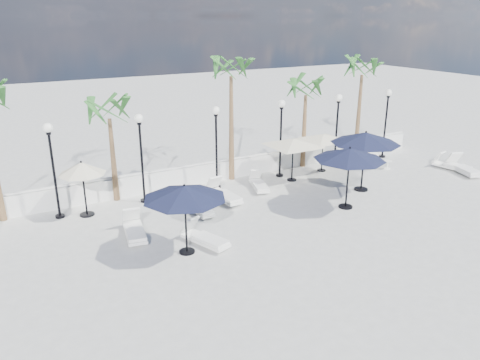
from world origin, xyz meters
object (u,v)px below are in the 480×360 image
lounger_3 (199,208)px  lounger_4 (205,238)px  parasol_cream_sq_b (324,135)px  parasol_cream_small (82,169)px  lounger_7 (463,168)px  parasol_navy_mid (350,154)px  parasol_navy_left (185,193)px  lounger_5 (224,194)px  lounger_8 (452,165)px  lounger_0 (134,230)px  parasol_navy_right (366,138)px  parasol_cream_sq_a (293,139)px  lounger_6 (259,184)px

lounger_3 → lounger_4: bearing=-113.1°
parasol_cream_sq_b → parasol_cream_small: parasol_cream_small is taller
lounger_7 → parasol_navy_mid: 8.58m
parasol_navy_left → lounger_5: bearing=48.1°
lounger_4 → lounger_8: lounger_8 is taller
lounger_0 → lounger_8: 16.88m
parasol_navy_right → parasol_cream_sq_a: size_ratio=0.69×
parasol_navy_right → lounger_6: bearing=149.3°
parasol_cream_sq_a → parasol_cream_small: 9.70m
lounger_0 → parasol_cream_small: parasol_cream_small is taller
lounger_5 → parasol_navy_left: parasol_navy_left is taller
parasol_cream_sq_a → lounger_3: bearing=-165.3°
lounger_3 → lounger_5: bearing=23.9°
lounger_6 → lounger_7: 10.79m
parasol_cream_sq_b → parasol_navy_left: bearing=-153.1°
lounger_4 → parasol_navy_mid: (6.60, 0.19, 2.07)m
parasol_cream_sq_a → lounger_4: bearing=-148.0°
lounger_5 → parasol_navy_left: size_ratio=0.78×
parasol_cream_sq_a → parasol_cream_sq_b: 2.29m
lounger_7 → parasol_navy_left: 15.86m
lounger_3 → lounger_4: 2.81m
lounger_7 → parasol_navy_right: bearing=-168.5°
lounger_4 → lounger_0: bearing=117.6°
lounger_4 → lounger_8: (14.90, 1.44, 0.00)m
parasol_navy_left → parasol_navy_mid: bearing=3.5°
lounger_0 → parasol_cream_sq_b: bearing=24.3°
lounger_5 → lounger_8: 12.57m
parasol_navy_left → parasol_cream_sq_a: 8.58m
lounger_8 → parasol_navy_right: (-6.27, 0.02, 2.21)m
lounger_7 → parasol_navy_mid: (-8.31, -0.60, 2.05)m
lounger_4 → parasol_cream_small: size_ratio=0.90×
lounger_6 → lounger_3: bearing=-143.9°
lounger_3 → lounger_8: (13.93, -1.20, 0.03)m
lounger_6 → parasol_navy_mid: 4.70m
lounger_4 → lounger_8: 14.97m
lounger_5 → lounger_6: lounger_5 is taller
parasol_navy_left → parasol_cream_sq_b: 10.77m
lounger_7 → parasol_cream_sq_a: bearing=175.8°
parasol_navy_right → parasol_cream_sq_a: 3.37m
lounger_7 → parasol_cream_sq_a: 9.14m
lounger_3 → parasol_cream_sq_a: (5.62, 1.47, 1.84)m
lounger_8 → parasol_navy_left: size_ratio=0.74×
lounger_5 → parasol_cream_sq_b: 6.65m
parasol_cream_sq_a → lounger_0: bearing=-165.0°
lounger_7 → parasol_navy_left: bearing=-158.7°
lounger_3 → lounger_8: 13.98m
lounger_3 → parasol_navy_mid: bearing=-26.4°
lounger_7 → parasol_cream_sq_b: 7.38m
lounger_6 → parasol_cream_sq_b: bearing=27.0°
lounger_7 → parasol_cream_sq_b: (-6.10, 3.82, 1.65)m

